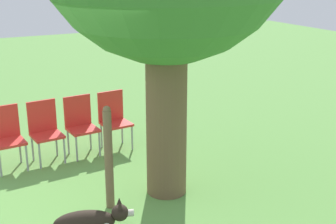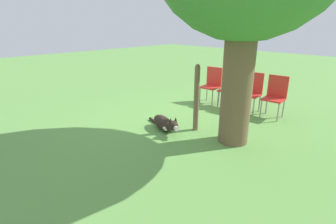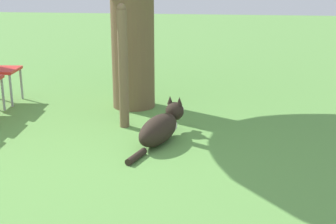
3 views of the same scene
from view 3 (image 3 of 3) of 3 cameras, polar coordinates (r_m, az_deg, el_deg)
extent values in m
plane|color=#609947|center=(4.88, -8.62, -2.97)|extent=(30.00, 30.00, 0.00)
cylinder|color=brown|center=(5.72, -4.40, 12.60)|extent=(0.52, 0.52, 2.45)
ellipsoid|color=#2D231C|center=(4.59, -1.17, -2.18)|extent=(0.44, 0.74, 0.28)
ellipsoid|color=silver|center=(4.76, -0.19, -1.67)|extent=(0.28, 0.29, 0.17)
sphere|color=#2D231C|center=(4.91, 0.82, 0.10)|extent=(0.24, 0.24, 0.19)
cylinder|color=silver|center=(5.02, 1.32, 0.27)|extent=(0.10, 0.11, 0.08)
cone|color=#2D231C|center=(4.90, 0.25, 1.48)|extent=(0.06, 0.06, 0.09)
cone|color=#2D231C|center=(4.86, 1.40, 1.35)|extent=(0.06, 0.06, 0.09)
cylinder|color=#2D231C|center=(4.24, -3.90, -5.43)|extent=(0.15, 0.32, 0.06)
cylinder|color=brown|center=(4.99, -5.48, 5.11)|extent=(0.10, 0.10, 1.26)
sphere|color=brown|center=(4.91, -5.70, 12.52)|extent=(0.09, 0.09, 0.09)
cylinder|color=#99999E|center=(6.02, -19.47, 2.05)|extent=(0.03, 0.03, 0.41)
cube|color=red|center=(6.36, -19.71, 4.84)|extent=(0.46, 0.48, 0.04)
cylinder|color=#99999E|center=(6.51, -17.44, 3.30)|extent=(0.03, 0.03, 0.41)
cylinder|color=#99999E|center=(6.17, -18.60, 2.48)|extent=(0.03, 0.03, 0.41)
camera|label=1|loc=(5.09, 64.46, 22.54)|focal=50.00mm
camera|label=2|loc=(8.30, 28.39, 17.80)|focal=28.00mm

